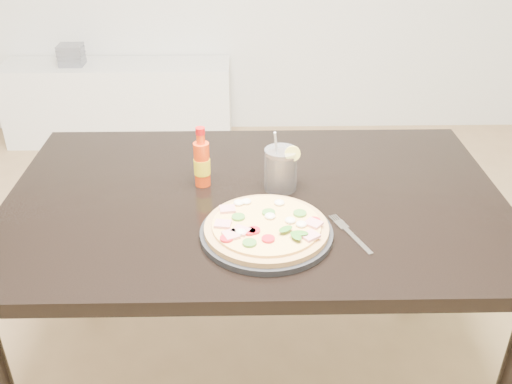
{
  "coord_description": "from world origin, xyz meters",
  "views": [
    {
      "loc": [
        0.0,
        -1.35,
        1.56
      ],
      "look_at": [
        0.02,
        -0.09,
        0.83
      ],
      "focal_mm": 40.0,
      "sensor_mm": 36.0,
      "label": 1
    }
  ],
  "objects_px": {
    "dining_table": "(255,220)",
    "hot_sauce_bottle": "(202,163)",
    "plate": "(266,233)",
    "media_console": "(120,102)",
    "pizza": "(266,227)",
    "fork": "(349,233)",
    "cola_cup": "(281,170)"
  },
  "relations": [
    {
      "from": "pizza",
      "to": "fork",
      "type": "distance_m",
      "value": 0.21
    },
    {
      "from": "hot_sauce_bottle",
      "to": "cola_cup",
      "type": "relative_size",
      "value": 0.98
    },
    {
      "from": "media_console",
      "to": "hot_sauce_bottle",
      "type": "bearing_deg",
      "value": -71.13
    },
    {
      "from": "media_console",
      "to": "cola_cup",
      "type": "bearing_deg",
      "value": -65.77
    },
    {
      "from": "plate",
      "to": "cola_cup",
      "type": "height_order",
      "value": "cola_cup"
    },
    {
      "from": "hot_sauce_bottle",
      "to": "media_console",
      "type": "bearing_deg",
      "value": 108.87
    },
    {
      "from": "plate",
      "to": "cola_cup",
      "type": "xyz_separation_m",
      "value": [
        0.05,
        0.24,
        0.05
      ]
    },
    {
      "from": "plate",
      "to": "media_console",
      "type": "bearing_deg",
      "value": 110.78
    },
    {
      "from": "dining_table",
      "to": "pizza",
      "type": "height_order",
      "value": "pizza"
    },
    {
      "from": "plate",
      "to": "hot_sauce_bottle",
      "type": "relative_size",
      "value": 1.86
    },
    {
      "from": "fork",
      "to": "media_console",
      "type": "bearing_deg",
      "value": 93.54
    },
    {
      "from": "dining_table",
      "to": "plate",
      "type": "distance_m",
      "value": 0.22
    },
    {
      "from": "plate",
      "to": "fork",
      "type": "distance_m",
      "value": 0.21
    },
    {
      "from": "hot_sauce_bottle",
      "to": "media_console",
      "type": "distance_m",
      "value": 2.16
    },
    {
      "from": "cola_cup",
      "to": "media_console",
      "type": "relative_size",
      "value": 0.13
    },
    {
      "from": "cola_cup",
      "to": "fork",
      "type": "xyz_separation_m",
      "value": [
        0.16,
        -0.24,
        -0.06
      ]
    },
    {
      "from": "pizza",
      "to": "fork",
      "type": "height_order",
      "value": "pizza"
    },
    {
      "from": "dining_table",
      "to": "hot_sauce_bottle",
      "type": "height_order",
      "value": "hot_sauce_bottle"
    },
    {
      "from": "dining_table",
      "to": "pizza",
      "type": "relative_size",
      "value": 4.5
    },
    {
      "from": "plate",
      "to": "hot_sauce_bottle",
      "type": "bearing_deg",
      "value": 123.28
    },
    {
      "from": "pizza",
      "to": "plate",
      "type": "bearing_deg",
      "value": 8.43
    },
    {
      "from": "plate",
      "to": "pizza",
      "type": "bearing_deg",
      "value": -171.57
    },
    {
      "from": "dining_table",
      "to": "plate",
      "type": "height_order",
      "value": "plate"
    },
    {
      "from": "pizza",
      "to": "media_console",
      "type": "distance_m",
      "value": 2.45
    },
    {
      "from": "cola_cup",
      "to": "media_console",
      "type": "xyz_separation_m",
      "value": [
        -0.9,
        2.0,
        -0.56
      ]
    },
    {
      "from": "dining_table",
      "to": "plate",
      "type": "xyz_separation_m",
      "value": [
        0.02,
        -0.2,
        0.09
      ]
    },
    {
      "from": "fork",
      "to": "dining_table",
      "type": "bearing_deg",
      "value": 118.11
    },
    {
      "from": "hot_sauce_bottle",
      "to": "fork",
      "type": "height_order",
      "value": "hot_sauce_bottle"
    },
    {
      "from": "media_console",
      "to": "pizza",
      "type": "bearing_deg",
      "value": -69.23
    },
    {
      "from": "dining_table",
      "to": "plate",
      "type": "bearing_deg",
      "value": -83.07
    },
    {
      "from": "cola_cup",
      "to": "fork",
      "type": "relative_size",
      "value": 1.01
    },
    {
      "from": "cola_cup",
      "to": "media_console",
      "type": "bearing_deg",
      "value": 114.23
    }
  ]
}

